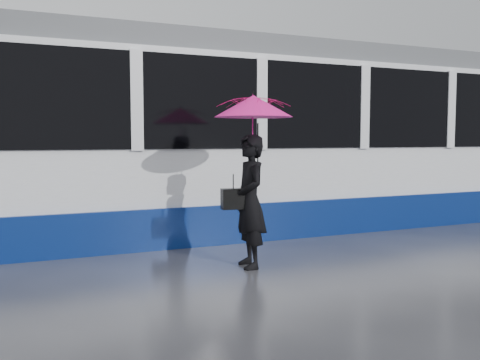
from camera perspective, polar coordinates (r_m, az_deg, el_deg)
name	(u,v)px	position (r m, az deg, el deg)	size (l,w,h in m)	color
ground	(174,270)	(6.86, -7.02, -9.53)	(90.00, 90.00, 0.00)	#29292E
rails	(130,236)	(9.23, -11.64, -5.92)	(34.00, 1.51, 0.02)	#3F3D38
tram	(149,140)	(9.16, -9.64, 4.27)	(26.00, 2.56, 3.35)	white
woman	(250,201)	(6.83, 1.04, -2.29)	(0.62, 0.41, 1.71)	black
umbrella	(253,122)	(6.81, 1.43, 6.25)	(1.11, 1.11, 1.15)	#FD1562
handbag	(233,199)	(6.76, -0.72, -2.02)	(0.32, 0.17, 0.44)	black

